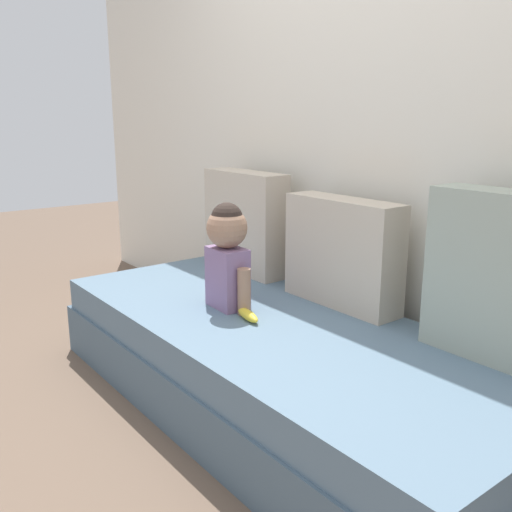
% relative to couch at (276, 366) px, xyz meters
% --- Properties ---
extents(ground_plane, '(12.00, 12.00, 0.00)m').
position_rel_couch_xyz_m(ground_plane, '(0.00, 0.00, -0.19)').
color(ground_plane, brown).
extents(back_wall, '(5.49, 0.10, 2.29)m').
position_rel_couch_xyz_m(back_wall, '(0.00, 0.60, 0.95)').
color(back_wall, silver).
rests_on(back_wall, ground).
extents(couch, '(2.29, 0.94, 0.39)m').
position_rel_couch_xyz_m(couch, '(0.00, 0.00, 0.00)').
color(couch, '#495F70').
rests_on(couch, ground).
extents(throw_pillow_left, '(0.55, 0.16, 0.53)m').
position_rel_couch_xyz_m(throw_pillow_left, '(-0.71, 0.37, 0.47)').
color(throw_pillow_left, '#C1B29E').
rests_on(throw_pillow_left, couch).
extents(throw_pillow_center, '(0.58, 0.16, 0.47)m').
position_rel_couch_xyz_m(throw_pillow_center, '(0.00, 0.37, 0.43)').
color(throw_pillow_center, '#C1B29E').
rests_on(throw_pillow_center, couch).
extents(throw_pillow_right, '(0.46, 0.16, 0.58)m').
position_rel_couch_xyz_m(throw_pillow_right, '(0.71, 0.37, 0.49)').
color(throw_pillow_right, '#99A393').
rests_on(throw_pillow_right, couch).
extents(toddler, '(0.30, 0.18, 0.46)m').
position_rel_couch_xyz_m(toddler, '(-0.27, -0.05, 0.45)').
color(toddler, gray).
rests_on(toddler, couch).
extents(banana, '(0.18, 0.08, 0.04)m').
position_rel_couch_xyz_m(banana, '(-0.09, -0.08, 0.22)').
color(banana, yellow).
rests_on(banana, couch).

